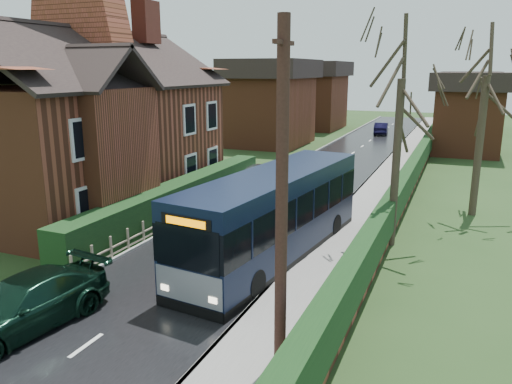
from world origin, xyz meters
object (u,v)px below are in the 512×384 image
at_px(car_green, 23,304).
at_px(bus_stop_sign, 332,187).
at_px(telegraph_pole, 282,203).
at_px(car_silver, 255,176).
at_px(bus, 274,216).
at_px(brick_house, 89,119).

xyz_separation_m(car_green, bus_stop_sign, (5.29, 11.92, 1.06)).
bearing_deg(bus_stop_sign, telegraph_pole, -75.31).
bearing_deg(telegraph_pole, car_silver, 115.70).
bearing_deg(car_green, car_silver, 100.45).
xyz_separation_m(car_silver, bus_stop_sign, (6.00, -5.77, 1.10)).
relative_size(bus, car_green, 2.20).
bearing_deg(car_green, telegraph_pole, 15.75).
bearing_deg(bus_stop_sign, bus, -96.33).
bearing_deg(car_silver, car_green, -84.44).
height_order(car_green, telegraph_pole, telegraph_pole).
bearing_deg(brick_house, bus, -16.40).
xyz_separation_m(brick_house, bus, (10.93, -3.22, -2.80)).
bearing_deg(car_silver, brick_house, -127.06).
bearing_deg(car_silver, telegraph_pole, -62.37).
xyz_separation_m(bus, bus_stop_sign, (1.00, 4.44, 0.19)).
distance_m(bus, car_green, 8.66).
xyz_separation_m(bus, car_green, (-4.28, -7.48, -0.87)).
relative_size(brick_house, telegraph_pole, 1.86).
xyz_separation_m(bus, telegraph_pole, (2.60, -6.56, 2.38)).
height_order(bus, bus_stop_sign, bus).
distance_m(brick_house, car_green, 13.12).
distance_m(bus, car_silver, 11.41).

